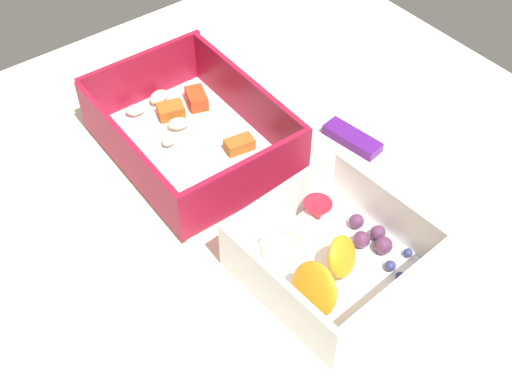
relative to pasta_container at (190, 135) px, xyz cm
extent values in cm
cube|color=beige|center=(12.87, 0.46, -3.16)|extent=(80.00, 80.00, 2.00)
cube|color=white|center=(0.22, -0.03, -1.86)|extent=(22.23, 16.52, 0.60)
cube|color=maroon|center=(-10.46, 0.15, 1.59)|extent=(0.88, 16.15, 6.31)
cube|color=maroon|center=(10.90, -0.21, 1.59)|extent=(0.88, 16.15, 6.31)
cube|color=maroon|center=(0.35, 7.74, 1.59)|extent=(20.77, 0.96, 6.31)
cube|color=maroon|center=(0.09, -7.80, 1.59)|extent=(20.77, 0.96, 6.31)
ellipsoid|color=beige|center=(2.59, -5.44, -0.54)|extent=(2.98, 2.13, 1.46)
ellipsoid|color=beige|center=(-1.64, -1.72, -0.80)|extent=(2.35, 2.62, 1.08)
ellipsoid|color=beige|center=(-8.36, -2.21, -0.77)|extent=(2.21, 2.64, 1.13)
ellipsoid|color=beige|center=(5.36, -4.74, -0.69)|extent=(2.99, 2.98, 1.24)
ellipsoid|color=beige|center=(-8.59, 1.22, -0.66)|extent=(2.35, 2.91, 1.28)
ellipsoid|color=beige|center=(-3.19, 0.45, -0.72)|extent=(2.48, 2.87, 1.20)
ellipsoid|color=beige|center=(8.77, -1.33, -0.73)|extent=(2.56, 2.86, 1.18)
cube|color=red|center=(-5.65, 4.65, -0.73)|extent=(3.92, 3.13, 1.65)
cube|color=#AD5B1E|center=(-5.67, 1.03, -0.78)|extent=(3.01, 3.54, 1.56)
cube|color=#AD5B1E|center=(3.81, 4.04, -0.84)|extent=(2.35, 3.45, 1.43)
cube|color=#387A33|center=(5.78, -3.51, -1.46)|extent=(0.60, 0.40, 0.20)
cube|color=#387A33|center=(-1.97, -1.15, -1.46)|extent=(0.60, 0.40, 0.20)
cube|color=#387A33|center=(8.19, -5.71, -1.46)|extent=(0.60, 0.40, 0.20)
cube|color=white|center=(22.07, 1.53, -1.86)|extent=(16.04, 16.29, 0.60)
cube|color=white|center=(14.86, 1.06, 1.04)|extent=(1.61, 15.33, 5.20)
cube|color=white|center=(29.29, 2.01, 1.04)|extent=(1.61, 15.33, 5.20)
cube|color=white|center=(21.59, 8.88, 1.04)|extent=(13.87, 1.52, 5.20)
cube|color=white|center=(22.56, -5.81, 1.04)|extent=(13.87, 1.52, 5.20)
ellipsoid|color=orange|center=(22.98, 1.71, 0.62)|extent=(4.50, 4.92, 4.16)
ellipsoid|color=orange|center=(24.36, -2.97, 1.11)|extent=(5.08, 3.60, 5.14)
cube|color=#F4EACC|center=(17.38, -2.09, -0.84)|extent=(2.99, 2.77, 1.44)
cube|color=#F4EACC|center=(17.52, 1.57, -0.72)|extent=(2.64, 3.18, 1.68)
sphere|color=#562D4C|center=(19.92, 6.67, -0.80)|extent=(1.53, 1.53, 1.53)
sphere|color=#562D4C|center=(23.78, 6.54, -0.67)|extent=(1.79, 1.79, 1.79)
sphere|color=#562D4C|center=(21.95, 5.38, -0.71)|extent=(1.70, 1.70, 1.70)
sphere|color=#562D4C|center=(22.29, 7.29, -0.79)|extent=(1.54, 1.54, 1.54)
cone|color=red|center=(16.79, 4.14, -0.38)|extent=(2.96, 2.96, 2.37)
sphere|color=navy|center=(25.76, 5.55, -1.02)|extent=(1.09, 1.09, 1.09)
sphere|color=navy|center=(27.90, 7.97, -1.04)|extent=(1.04, 1.04, 1.04)
sphere|color=navy|center=(25.66, 8.06, -1.11)|extent=(0.90, 0.90, 0.90)
sphere|color=navy|center=(27.16, 5.44, -1.10)|extent=(0.93, 0.93, 0.93)
cube|color=#51197A|center=(10.22, 15.29, -1.56)|extent=(7.29, 3.46, 1.20)
camera|label=1|loc=(46.75, -26.51, 48.72)|focal=45.46mm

